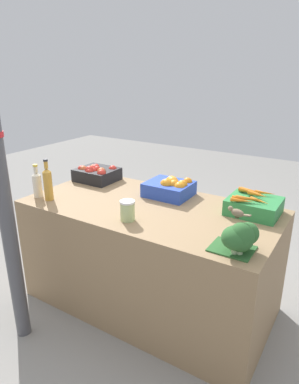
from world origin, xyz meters
TOP-DOWN VIEW (x-y plane):
  - ground_plane at (0.00, 0.00)m, footprint 10.00×10.00m
  - market_table at (0.00, 0.00)m, footprint 1.73×0.87m
  - apple_crate at (-0.67, 0.23)m, footprint 0.32×0.28m
  - orange_crate at (0.03, 0.25)m, footprint 0.32×0.28m
  - carrot_crate at (0.64, 0.25)m, footprint 0.32×0.28m
  - broccoli_pile at (0.72, -0.30)m, footprint 0.23×0.21m
  - juice_bottle_cloudy at (-0.78, -0.28)m, footprint 0.06×0.06m
  - juice_bottle_amber at (-0.67, -0.28)m, footprint 0.06×0.06m
  - pickle_jar at (0.01, -0.27)m, footprint 0.09×0.09m
  - sparrow_bird at (0.68, -0.26)m, footprint 0.13×0.05m

SIDE VIEW (x-z plane):
  - ground_plane at x=0.00m, z-range 0.00..0.00m
  - market_table at x=0.00m, z-range 0.00..0.78m
  - carrot_crate at x=0.64m, z-range 0.77..0.91m
  - pickle_jar at x=0.01m, z-range 0.78..0.91m
  - apple_crate at x=-0.67m, z-range 0.78..0.92m
  - orange_crate at x=0.03m, z-range 0.78..0.92m
  - broccoli_pile at x=0.72m, z-range 0.79..0.96m
  - juice_bottle_cloudy at x=-0.78m, z-range 0.76..1.01m
  - juice_bottle_amber at x=-0.67m, z-range 0.76..1.06m
  - sparrow_bird at x=0.68m, z-range 0.96..1.01m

